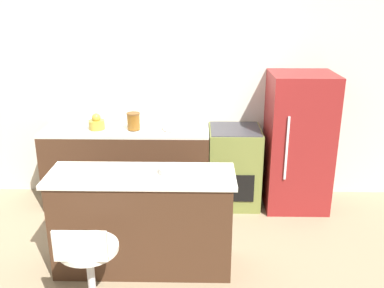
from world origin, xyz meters
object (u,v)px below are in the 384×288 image
Objects in this scene: refrigerator at (298,142)px; mixing_bowl at (171,126)px; stool_chair at (89,268)px; kettle at (97,123)px; oven_range at (234,166)px.

mixing_bowl is (-1.47, -0.02, 0.19)m from refrigerator.
stool_chair is 2.06m from kettle.
refrigerator is (0.73, -0.03, 0.33)m from oven_range.
stool_chair is (-1.98, -1.97, -0.36)m from refrigerator.
refrigerator reaches higher than kettle.
mixing_bowl is (0.86, -0.00, -0.03)m from kettle.
mixing_bowl reaches higher than oven_range.
stool_chair is at bearing -79.77° from kettle.
kettle is (-0.35, 1.95, 0.58)m from stool_chair.
refrigerator is at bearing 44.73° from stool_chair.
refrigerator is 8.00× the size of mixing_bowl.
stool_chair is 4.30× the size of mixing_bowl.
kettle is at bearing -179.61° from refrigerator.
refrigerator is at bearing -2.30° from oven_range.
kettle is at bearing -178.39° from oven_range.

